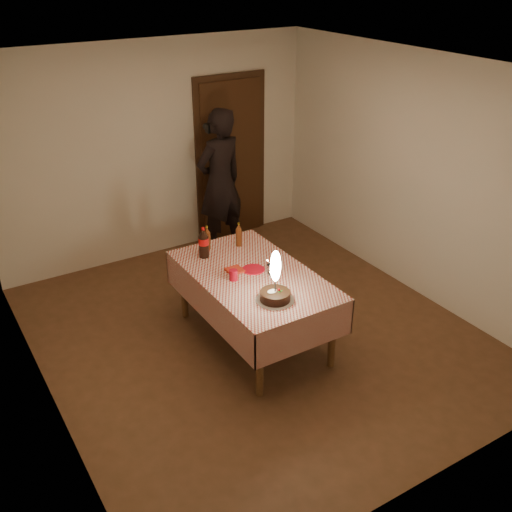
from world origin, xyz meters
name	(u,v)px	position (x,y,z in m)	size (l,w,h in m)	color
ground	(255,334)	(0.00, 0.00, 0.00)	(4.00, 4.50, 0.01)	brown
room_shell	(254,175)	(0.03, 0.08, 1.65)	(4.04, 4.54, 2.62)	silver
dining_table	(253,283)	(-0.06, -0.06, 0.64)	(1.02, 1.72, 0.74)	brown
birthday_cake	(275,288)	(-0.15, -0.57, 0.86)	(0.33, 0.33, 0.48)	white
red_plate	(253,269)	(-0.02, 0.00, 0.74)	(0.22, 0.22, 0.01)	red
red_cup	(233,275)	(-0.28, -0.07, 0.79)	(0.08, 0.08, 0.10)	#A80B1E
clear_cup	(271,269)	(0.08, -0.14, 0.78)	(0.07, 0.07, 0.09)	white
napkin_stack	(235,270)	(-0.18, 0.08, 0.75)	(0.15, 0.15, 0.02)	#AB2413
cola_bottle	(204,243)	(-0.29, 0.49, 0.89)	(0.10, 0.10, 0.32)	black
amber_bottle_left	(207,238)	(-0.18, 0.63, 0.86)	(0.06, 0.06, 0.25)	#5D290F
amber_bottle_right	(239,235)	(0.13, 0.53, 0.86)	(0.06, 0.06, 0.25)	#5D290F
photographer	(220,182)	(0.63, 1.85, 0.92)	(0.74, 0.56, 1.83)	black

